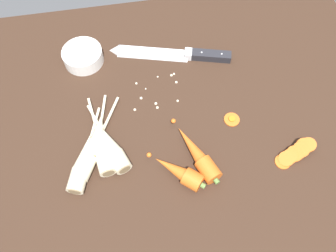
{
  "coord_description": "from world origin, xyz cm",
  "views": [
    {
      "loc": [
        -7.24,
        -43.58,
        77.16
      ],
      "look_at": [
        0.0,
        -2.0,
        1.5
      ],
      "focal_mm": 37.35,
      "sensor_mm": 36.0,
      "label": 1
    }
  ],
  "objects_px": {
    "parsnip_outer": "(83,162)",
    "carrot_slice_stack": "(296,153)",
    "parsnip_front": "(93,149)",
    "whole_carrot": "(198,155)",
    "parsnip_mid_left": "(98,136)",
    "parsnip_mid_right": "(112,147)",
    "whole_carrot_second": "(180,172)",
    "prep_bowl": "(83,56)",
    "parsnip_back": "(101,146)",
    "chefs_knife": "(168,53)",
    "carrot_slice_stray_near": "(232,119)"
  },
  "relations": [
    {
      "from": "whole_carrot_second",
      "to": "parsnip_mid_right",
      "type": "relative_size",
      "value": 0.61
    },
    {
      "from": "chefs_knife",
      "to": "parsnip_mid_left",
      "type": "relative_size",
      "value": 1.88
    },
    {
      "from": "parsnip_mid_right",
      "to": "parsnip_outer",
      "type": "xyz_separation_m",
      "value": [
        -0.07,
        -0.03,
        -0.0
      ]
    },
    {
      "from": "whole_carrot",
      "to": "whole_carrot_second",
      "type": "relative_size",
      "value": 1.49
    },
    {
      "from": "parsnip_mid_left",
      "to": "parsnip_mid_right",
      "type": "distance_m",
      "value": 0.05
    },
    {
      "from": "parsnip_mid_left",
      "to": "prep_bowl",
      "type": "height_order",
      "value": "same"
    },
    {
      "from": "parsnip_front",
      "to": "parsnip_mid_left",
      "type": "distance_m",
      "value": 0.04
    },
    {
      "from": "parsnip_mid_left",
      "to": "carrot_slice_stray_near",
      "type": "height_order",
      "value": "parsnip_mid_left"
    },
    {
      "from": "whole_carrot_second",
      "to": "carrot_slice_stack",
      "type": "xyz_separation_m",
      "value": [
        0.28,
        0.0,
        -0.01
      ]
    },
    {
      "from": "whole_carrot",
      "to": "parsnip_mid_right",
      "type": "height_order",
      "value": "whole_carrot"
    },
    {
      "from": "whole_carrot",
      "to": "parsnip_outer",
      "type": "distance_m",
      "value": 0.27
    },
    {
      "from": "parsnip_outer",
      "to": "carrot_slice_stray_near",
      "type": "bearing_deg",
      "value": 9.08
    },
    {
      "from": "whole_carrot",
      "to": "parsnip_front",
      "type": "distance_m",
      "value": 0.25
    },
    {
      "from": "whole_carrot",
      "to": "parsnip_front",
      "type": "relative_size",
      "value": 0.83
    },
    {
      "from": "parsnip_mid_right",
      "to": "carrot_slice_stray_near",
      "type": "distance_m",
      "value": 0.31
    },
    {
      "from": "parsnip_mid_left",
      "to": "whole_carrot",
      "type": "bearing_deg",
      "value": -21.98
    },
    {
      "from": "parsnip_outer",
      "to": "prep_bowl",
      "type": "relative_size",
      "value": 2.04
    },
    {
      "from": "parsnip_mid_left",
      "to": "parsnip_back",
      "type": "xyz_separation_m",
      "value": [
        0.0,
        -0.03,
        -0.0
      ]
    },
    {
      "from": "parsnip_front",
      "to": "carrot_slice_stray_near",
      "type": "height_order",
      "value": "parsnip_front"
    },
    {
      "from": "prep_bowl",
      "to": "parsnip_mid_right",
      "type": "bearing_deg",
      "value": -79.85
    },
    {
      "from": "chefs_knife",
      "to": "parsnip_back",
      "type": "xyz_separation_m",
      "value": [
        -0.21,
        -0.27,
        0.01
      ]
    },
    {
      "from": "chefs_knife",
      "to": "parsnip_back",
      "type": "distance_m",
      "value": 0.34
    },
    {
      "from": "whole_carrot_second",
      "to": "prep_bowl",
      "type": "bearing_deg",
      "value": 117.48
    },
    {
      "from": "parsnip_back",
      "to": "prep_bowl",
      "type": "bearing_deg",
      "value": 95.53
    },
    {
      "from": "parsnip_back",
      "to": "carrot_slice_stack",
      "type": "distance_m",
      "value": 0.47
    },
    {
      "from": "chefs_knife",
      "to": "parsnip_outer",
      "type": "xyz_separation_m",
      "value": [
        -0.25,
        -0.3,
        0.01
      ]
    },
    {
      "from": "parsnip_mid_right",
      "to": "prep_bowl",
      "type": "bearing_deg",
      "value": 100.15
    },
    {
      "from": "carrot_slice_stack",
      "to": "whole_carrot",
      "type": "bearing_deg",
      "value": 172.3
    },
    {
      "from": "parsnip_front",
      "to": "parsnip_outer",
      "type": "relative_size",
      "value": 0.99
    },
    {
      "from": "parsnip_front",
      "to": "carrot_slice_stack",
      "type": "xyz_separation_m",
      "value": [
        0.48,
        -0.09,
        -0.01
      ]
    },
    {
      "from": "parsnip_outer",
      "to": "whole_carrot",
      "type": "bearing_deg",
      "value": -6.25
    },
    {
      "from": "parsnip_front",
      "to": "parsnip_back",
      "type": "bearing_deg",
      "value": 12.28
    },
    {
      "from": "parsnip_mid_right",
      "to": "carrot_slice_stray_near",
      "type": "bearing_deg",
      "value": 6.31
    },
    {
      "from": "chefs_knife",
      "to": "prep_bowl",
      "type": "relative_size",
      "value": 3.12
    },
    {
      "from": "parsnip_back",
      "to": "prep_bowl",
      "type": "height_order",
      "value": "same"
    },
    {
      "from": "whole_carrot_second",
      "to": "parsnip_back",
      "type": "height_order",
      "value": "whole_carrot_second"
    },
    {
      "from": "chefs_knife",
      "to": "parsnip_outer",
      "type": "bearing_deg",
      "value": -130.18
    },
    {
      "from": "parsnip_front",
      "to": "parsnip_mid_left",
      "type": "xyz_separation_m",
      "value": [
        0.02,
        0.03,
        0.0
      ]
    },
    {
      "from": "parsnip_back",
      "to": "prep_bowl",
      "type": "relative_size",
      "value": 2.03
    },
    {
      "from": "chefs_knife",
      "to": "parsnip_mid_left",
      "type": "xyz_separation_m",
      "value": [
        -0.21,
        -0.24,
        0.01
      ]
    },
    {
      "from": "parsnip_outer",
      "to": "carrot_slice_stack",
      "type": "bearing_deg",
      "value": -6.93
    },
    {
      "from": "parsnip_back",
      "to": "whole_carrot_second",
      "type": "bearing_deg",
      "value": -29.49
    },
    {
      "from": "parsnip_front",
      "to": "parsnip_mid_right",
      "type": "height_order",
      "value": "same"
    },
    {
      "from": "whole_carrot",
      "to": "whole_carrot_second",
      "type": "xyz_separation_m",
      "value": [
        -0.05,
        -0.04,
        0.0
      ]
    },
    {
      "from": "parsnip_front",
      "to": "parsnip_mid_left",
      "type": "height_order",
      "value": "same"
    },
    {
      "from": "parsnip_outer",
      "to": "parsnip_mid_right",
      "type": "bearing_deg",
      "value": 20.69
    },
    {
      "from": "whole_carrot_second",
      "to": "parsnip_mid_right",
      "type": "distance_m",
      "value": 0.17
    },
    {
      "from": "whole_carrot",
      "to": "parsnip_mid_right",
      "type": "bearing_deg",
      "value": 164.29
    },
    {
      "from": "parsnip_outer",
      "to": "carrot_slice_stack",
      "type": "relative_size",
      "value": 2.12
    },
    {
      "from": "whole_carrot_second",
      "to": "carrot_slice_stack",
      "type": "bearing_deg",
      "value": 0.89
    }
  ]
}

